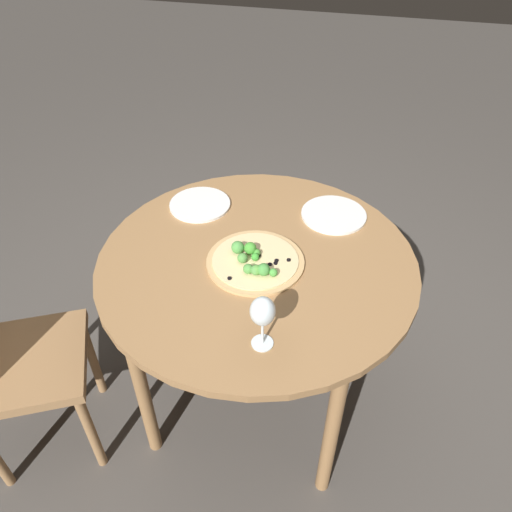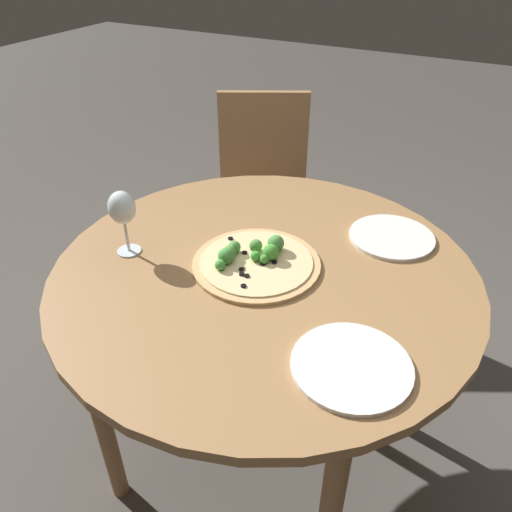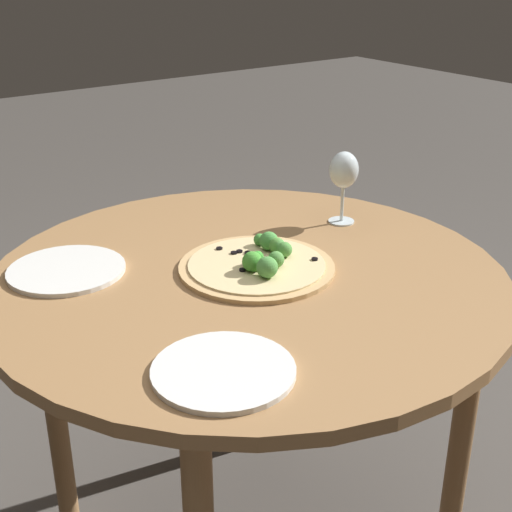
{
  "view_description": "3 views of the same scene",
  "coord_description": "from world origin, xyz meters",
  "px_view_note": "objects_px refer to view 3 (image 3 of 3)",
  "views": [
    {
      "loc": [
        0.3,
        -1.23,
        1.88
      ],
      "look_at": [
        0.0,
        -0.02,
        0.81
      ],
      "focal_mm": 35.0,
      "sensor_mm": 36.0,
      "label": 1
    },
    {
      "loc": [
        0.92,
        0.46,
        1.52
      ],
      "look_at": [
        0.0,
        -0.02,
        0.81
      ],
      "focal_mm": 35.0,
      "sensor_mm": 36.0,
      "label": 2
    },
    {
      "loc": [
        -1.1,
        0.77,
        1.41
      ],
      "look_at": [
        0.0,
        -0.02,
        0.81
      ],
      "focal_mm": 50.0,
      "sensor_mm": 36.0,
      "label": 3
    }
  ],
  "objects_px": {
    "pizza": "(259,263)",
    "plate_near": "(223,371)",
    "plate_far": "(67,270)",
    "wine_glass": "(344,172)"
  },
  "relations": [
    {
      "from": "pizza",
      "to": "plate_far",
      "type": "xyz_separation_m",
      "value": [
        0.22,
        0.33,
        -0.01
      ]
    },
    {
      "from": "plate_near",
      "to": "wine_glass",
      "type": "bearing_deg",
      "value": -57.19
    },
    {
      "from": "pizza",
      "to": "wine_glass",
      "type": "xyz_separation_m",
      "value": [
        0.1,
        -0.32,
        0.11
      ]
    },
    {
      "from": "plate_far",
      "to": "wine_glass",
      "type": "bearing_deg",
      "value": -100.31
    },
    {
      "from": "plate_near",
      "to": "plate_far",
      "type": "height_order",
      "value": "same"
    },
    {
      "from": "pizza",
      "to": "plate_near",
      "type": "distance_m",
      "value": 0.4
    },
    {
      "from": "pizza",
      "to": "plate_far",
      "type": "height_order",
      "value": "pizza"
    },
    {
      "from": "pizza",
      "to": "plate_far",
      "type": "distance_m",
      "value": 0.4
    },
    {
      "from": "pizza",
      "to": "wine_glass",
      "type": "distance_m",
      "value": 0.36
    },
    {
      "from": "pizza",
      "to": "wine_glass",
      "type": "height_order",
      "value": "wine_glass"
    }
  ]
}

